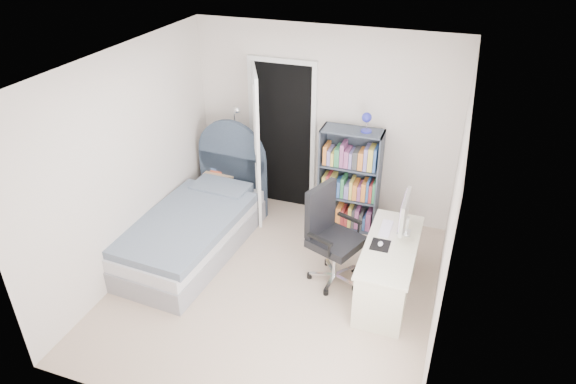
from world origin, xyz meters
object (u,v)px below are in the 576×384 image
(floor_lamp, at_px, (238,168))
(bookcase, at_px, (350,183))
(desk, at_px, (389,267))
(office_chair, at_px, (330,231))
(bed, at_px, (196,226))
(nightstand, at_px, (223,178))

(floor_lamp, distance_m, bookcase, 1.54)
(floor_lamp, distance_m, desk, 2.55)
(bookcase, xyz_separation_m, desk, (0.72, -1.19, -0.27))
(bookcase, bearing_deg, office_chair, -87.84)
(bed, height_order, bookcase, bookcase)
(nightstand, bearing_deg, bed, -82.47)
(office_chair, bearing_deg, floor_lamp, 145.50)
(nightstand, xyz_separation_m, office_chair, (1.82, -1.08, 0.21))
(nightstand, relative_size, bookcase, 0.39)
(bed, bearing_deg, desk, -2.00)
(bed, xyz_separation_m, floor_lamp, (0.10, 1.06, 0.31))
(nightstand, distance_m, office_chair, 2.13)
(bed, height_order, nightstand, bed)
(bed, distance_m, nightstand, 1.08)
(nightstand, distance_m, desk, 2.75)
(desk, bearing_deg, nightstand, 155.35)
(bed, height_order, floor_lamp, floor_lamp)
(bed, bearing_deg, floor_lamp, 84.76)
(bed, bearing_deg, nightstand, 97.53)
(nightstand, xyz_separation_m, desk, (2.50, -1.15, -0.06))
(nightstand, bearing_deg, bookcase, 1.43)
(bookcase, distance_m, office_chair, 1.13)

